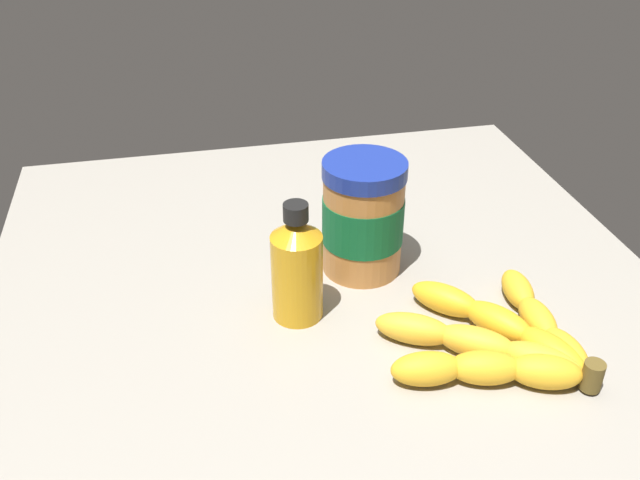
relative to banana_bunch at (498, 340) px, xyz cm
name	(u,v)px	position (x,y,z in cm)	size (l,w,h in cm)	color
ground_plane	(327,297)	(-14.19, 14.97, -3.36)	(76.91, 79.40, 3.51)	gray
banana_bunch	(498,340)	(0.00, 0.00, 0.00)	(19.79, 19.59, 3.36)	gold
peanut_butter_jar	(363,217)	(-9.34, 17.66, 5.27)	(9.51, 9.51, 13.84)	#B27238
honey_bottle	(297,267)	(-18.42, 10.42, 4.52)	(5.44, 5.44, 13.61)	orange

